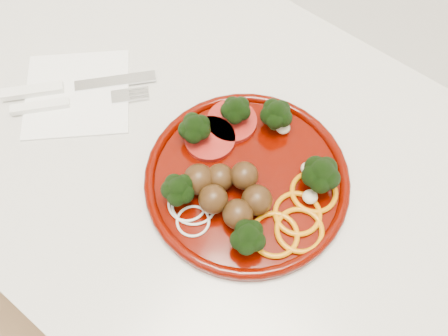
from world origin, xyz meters
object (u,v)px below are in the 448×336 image
Objects in this scene: plate at (245,176)px; fork at (57,104)px; napkin at (77,93)px; knife at (59,88)px.

plate reaches higher than fork.
knife is at bearing -154.11° from napkin.
knife is at bearing 83.00° from fork.
napkin is 0.94× the size of fork.
knife is (-0.30, -0.05, -0.01)m from plate.
napkin is 0.84× the size of knife.
knife is (-0.02, -0.01, 0.01)m from napkin.
napkin is at bearing -172.08° from plate.
napkin is at bearing 33.31° from fork.
plate is 0.28m from napkin.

